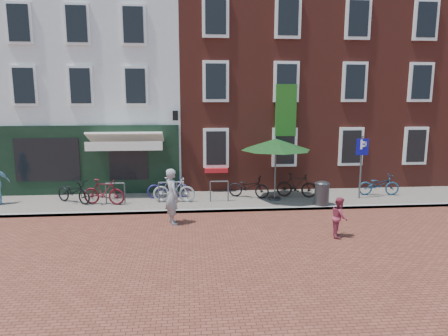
{
  "coord_description": "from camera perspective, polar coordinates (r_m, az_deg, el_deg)",
  "views": [
    {
      "loc": [
        -0.69,
        -13.89,
        4.07
      ],
      "look_at": [
        0.61,
        0.37,
        1.57
      ],
      "focal_mm": 31.76,
      "sensor_mm": 36.0,
      "label": 1
    }
  ],
  "objects": [
    {
      "name": "bicycle_6",
      "position": [
        17.78,
        21.38,
        -2.25
      ],
      "size": [
        1.74,
        0.74,
        0.89
      ],
      "primitive_type": "imported",
      "rotation": [
        0.0,
        0.0,
        1.48
      ],
      "color": "navy",
      "rests_on": "sidewalk"
    },
    {
      "name": "ground",
      "position": [
        14.5,
        -2.29,
        -6.43
      ],
      "size": [
        80.0,
        80.0,
        0.0
      ],
      "primitive_type": "plane",
      "color": "brown"
    },
    {
      "name": "building_brick_mid",
      "position": [
        21.09,
        2.18,
        12.4
      ],
      "size": [
        6.0,
        8.0,
        10.0
      ],
      "primitive_type": "cube",
      "color": "maroon",
      "rests_on": "ground"
    },
    {
      "name": "building_stucco",
      "position": [
        21.34,
        -17.16,
        10.61
      ],
      "size": [
        8.0,
        8.0,
        9.0
      ],
      "primitive_type": "cube",
      "color": "silver",
      "rests_on": "ground"
    },
    {
      "name": "parasol",
      "position": [
        15.66,
        7.47,
        3.71
      ],
      "size": [
        2.77,
        2.77,
        2.55
      ],
      "color": "#4C4C4F",
      "rests_on": "sidewalk"
    },
    {
      "name": "litter_bin",
      "position": [
        15.44,
        13.91,
        -3.34
      ],
      "size": [
        0.54,
        0.54,
        1.0
      ],
      "color": "#3A3A3D",
      "rests_on": "sidewalk"
    },
    {
      "name": "parking_sign",
      "position": [
        16.74,
        19.19,
        1.51
      ],
      "size": [
        0.5,
        0.07,
        2.54
      ],
      "color": "#4C4C4F",
      "rests_on": "sidewalk"
    },
    {
      "name": "bicycle_0",
      "position": [
        16.4,
        -20.82,
        -3.2
      ],
      "size": [
        1.74,
        1.4,
        0.89
      ],
      "primitive_type": "imported",
      "rotation": [
        0.0,
        0.0,
        1.01
      ],
      "color": "black",
      "rests_on": "sidewalk"
    },
    {
      "name": "bicycle_5",
      "position": [
        16.47,
        10.43,
        -2.47
      ],
      "size": [
        1.7,
        0.9,
        0.98
      ],
      "primitive_type": "imported",
      "rotation": [
        0.0,
        0.0,
        1.29
      ],
      "color": "black",
      "rests_on": "sidewalk"
    },
    {
      "name": "bicycle_4",
      "position": [
        16.2,
        3.57,
        -2.71
      ],
      "size": [
        1.79,
        1.18,
        0.89
      ],
      "primitive_type": "imported",
      "rotation": [
        0.0,
        0.0,
        1.18
      ],
      "color": "black",
      "rests_on": "sidewalk"
    },
    {
      "name": "boy",
      "position": [
        12.37,
        16.27,
        -6.8
      ],
      "size": [
        0.6,
        0.69,
        1.21
      ],
      "primitive_type": "imported",
      "rotation": [
        0.0,
        0.0,
        1.3
      ],
      "color": "#993147",
      "rests_on": "ground"
    },
    {
      "name": "woman",
      "position": [
        13.13,
        -7.46,
        -4.07
      ],
      "size": [
        0.65,
        0.78,
        1.85
      ],
      "primitive_type": "imported",
      "rotation": [
        0.0,
        0.0,
        1.92
      ],
      "color": "gray",
      "rests_on": "ground"
    },
    {
      "name": "bicycle_2",
      "position": [
        16.26,
        -8.05,
        -2.74
      ],
      "size": [
        1.73,
        0.71,
        0.89
      ],
      "primitive_type": "imported",
      "rotation": [
        0.0,
        0.0,
        1.64
      ],
      "color": "navy",
      "rests_on": "sidewalk"
    },
    {
      "name": "bicycle_3",
      "position": [
        15.57,
        -7.22,
        -3.1
      ],
      "size": [
        1.68,
        0.63,
        0.98
      ],
      "primitive_type": "imported",
      "rotation": [
        0.0,
        0.0,
        1.47
      ],
      "color": "#A2A2A5",
      "rests_on": "sidewalk"
    },
    {
      "name": "sidewalk",
      "position": [
        16.0,
        1.02,
        -4.67
      ],
      "size": [
        24.0,
        3.0,
        0.1
      ],
      "primitive_type": "cube",
      "color": "slate",
      "rests_on": "ground"
    },
    {
      "name": "bicycle_1",
      "position": [
        15.76,
        -16.92,
        -3.3
      ],
      "size": [
        1.7,
        0.82,
        0.98
      ],
      "primitive_type": "imported",
      "rotation": [
        0.0,
        0.0,
        1.35
      ],
      "color": "#500F18",
      "rests_on": "sidewalk"
    },
    {
      "name": "building_brick_right",
      "position": [
        22.65,
        17.75,
        11.78
      ],
      "size": [
        6.0,
        8.0,
        10.0
      ],
      "primitive_type": "cube",
      "color": "maroon",
      "rests_on": "ground"
    }
  ]
}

